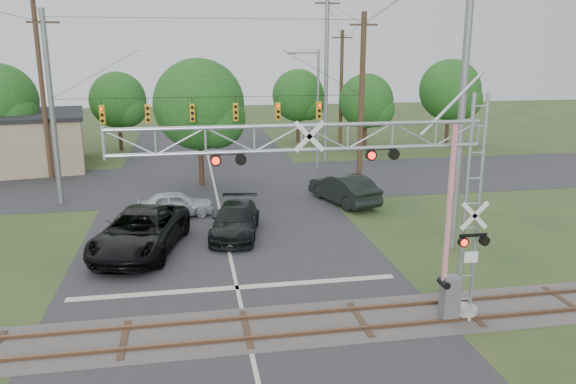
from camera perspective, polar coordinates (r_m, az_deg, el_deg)
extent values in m
plane|color=#29441F|center=(17.85, -3.54, -16.84)|extent=(160.00, 160.00, 0.00)
cube|color=#2B2A2D|center=(26.87, -6.06, -5.81)|extent=(14.00, 90.00, 0.02)
cube|color=#2B2A2D|center=(40.29, -7.56, 0.98)|extent=(90.00, 12.00, 0.02)
cube|color=#44403B|center=(19.57, -4.25, -13.78)|extent=(90.00, 3.20, 0.05)
cube|color=brown|center=(18.90, -4.02, -14.61)|extent=(90.00, 0.12, 0.14)
cube|color=brown|center=(20.17, -4.48, -12.65)|extent=(90.00, 0.12, 0.14)
cylinder|color=#969691|center=(21.33, 17.35, -11.51)|extent=(0.98, 0.98, 0.33)
cube|color=silver|center=(20.20, 18.10, -6.32)|extent=(0.49, 0.03, 0.38)
cube|color=slate|center=(20.60, 16.12, -10.36)|extent=(0.60, 0.49, 1.64)
cube|color=red|center=(19.36, 16.08, -1.44)|extent=(0.15, 0.10, 5.46)
cylinder|color=gray|center=(36.22, -22.86, 7.71)|extent=(0.32, 0.32, 11.50)
cylinder|color=#3A2D1B|center=(37.07, 7.46, 8.83)|extent=(0.36, 0.36, 11.50)
cylinder|color=black|center=(35.34, -7.57, 9.55)|extent=(19.00, 0.03, 0.03)
cube|color=orange|center=(35.74, -18.34, 7.48)|extent=(0.30, 0.30, 1.10)
cube|color=orange|center=(35.47, -14.04, 7.73)|extent=(0.30, 0.30, 1.10)
cube|color=orange|center=(35.39, -9.70, 7.93)|extent=(0.30, 0.30, 1.10)
cube|color=orange|center=(35.52, -5.35, 8.09)|extent=(0.30, 0.30, 1.10)
cube|color=orange|center=(35.84, -1.06, 8.21)|extent=(0.30, 0.30, 1.10)
cube|color=orange|center=(36.36, 3.14, 8.28)|extent=(0.30, 0.30, 1.10)
imported|color=black|center=(27.01, -14.78, -3.92)|extent=(4.86, 7.69, 1.98)
imported|color=black|center=(28.60, -5.37, -2.89)|extent=(3.21, 5.79, 1.59)
imported|color=silver|center=(32.41, -11.34, -1.18)|extent=(4.33, 2.04, 1.43)
imported|color=black|center=(34.59, 5.69, 0.34)|extent=(3.49, 5.84, 1.82)
cylinder|color=gray|center=(43.63, 3.05, 8.20)|extent=(0.20, 0.20, 9.16)
cylinder|color=gray|center=(43.16, 1.77, 13.97)|extent=(2.04, 0.12, 0.12)
cube|color=slate|center=(42.97, 0.40, 13.91)|extent=(0.61, 0.25, 0.15)
cylinder|color=#3A2D1B|center=(43.85, -23.72, 9.74)|extent=(0.34, 0.34, 13.24)
cylinder|color=gray|center=(46.58, 3.90, 11.20)|extent=(0.34, 0.34, 13.42)
cube|color=#3A2D1B|center=(46.64, 4.03, 18.59)|extent=(2.00, 0.12, 0.12)
cylinder|color=gray|center=(26.70, 17.33, 9.04)|extent=(0.34, 0.34, 14.12)
cylinder|color=#3A2D1B|center=(54.33, 5.42, 10.31)|extent=(0.34, 0.34, 10.95)
cube|color=#3A2D1B|center=(54.21, 5.54, 15.35)|extent=(2.00, 0.12, 0.12)
cylinder|color=#352218|center=(50.02, -26.81, 4.35)|extent=(0.36, 0.36, 3.76)
cylinder|color=#352218|center=(54.76, -16.68, 5.79)|extent=(0.36, 0.36, 3.32)
sphere|color=#1A4614|center=(54.42, -16.91, 8.94)|extent=(5.14, 5.14, 5.14)
cylinder|color=#352218|center=(39.22, -8.83, 3.52)|extent=(0.36, 0.36, 3.97)
sphere|color=#1A4614|center=(38.71, -9.04, 8.78)|extent=(6.14, 6.14, 6.14)
cylinder|color=#352218|center=(57.15, 1.02, 6.74)|extent=(0.36, 0.36, 3.35)
sphere|color=#1A4614|center=(56.83, 1.03, 9.79)|extent=(5.18, 5.18, 5.18)
cylinder|color=#352218|center=(53.14, 7.83, 5.98)|extent=(0.36, 0.36, 3.25)
sphere|color=#1A4614|center=(52.80, 7.94, 9.15)|extent=(5.02, 5.02, 5.02)
cylinder|color=#352218|center=(57.81, 15.87, 6.52)|extent=(0.36, 0.36, 3.82)
sphere|color=#1A4614|center=(57.47, 16.11, 9.94)|extent=(5.90, 5.90, 5.90)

